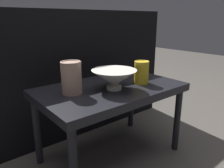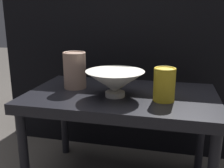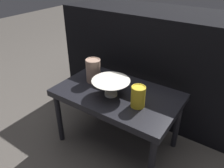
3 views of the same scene
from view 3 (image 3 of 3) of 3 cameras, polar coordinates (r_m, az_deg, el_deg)
The scene contains 6 objects.
ground_plane at distance 1.59m, azimuth 1.23°, elevation -14.87°, with size 8.00×8.00×0.00m, color #4C4742.
table at distance 1.35m, azimuth 1.40°, elevation -3.78°, with size 0.75×0.45×0.41m.
couch_backdrop at distance 1.78m, azimuth 11.35°, elevation 5.60°, with size 1.43×0.50×0.80m.
bowl at distance 1.27m, azimuth -0.29°, elevation -0.68°, with size 0.22×0.22×0.10m.
vase_textured_left at distance 1.42m, azimuth -4.92°, elevation 3.65°, with size 0.10×0.10×0.15m.
vase_colorful_right at distance 1.18m, azimuth 6.82°, elevation -3.21°, with size 0.08×0.08×0.12m.
Camera 3 is at (0.60, -0.95, 1.12)m, focal length 35.00 mm.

